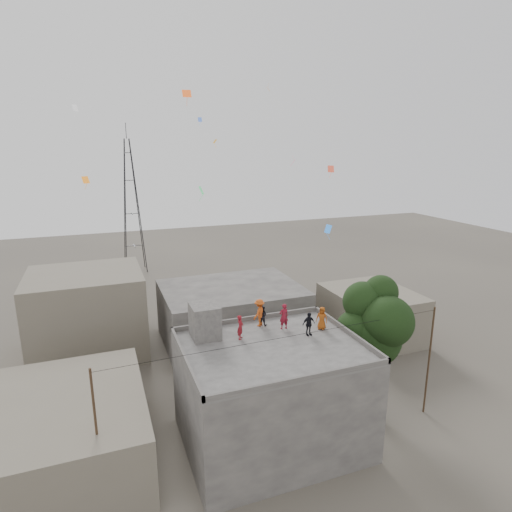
{
  "coord_description": "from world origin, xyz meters",
  "views": [
    {
      "loc": [
        -8.64,
        -20.28,
        17.06
      ],
      "look_at": [
        -0.36,
        1.61,
        11.02
      ],
      "focal_mm": 30.0,
      "sensor_mm": 36.0,
      "label": 1
    }
  ],
  "objects": [
    {
      "name": "parapet",
      "position": [
        0.0,
        0.0,
        6.25
      ],
      "size": [
        10.0,
        8.0,
        0.3
      ],
      "color": "#474543",
      "rests_on": "main_building"
    },
    {
      "name": "tree",
      "position": [
        7.37,
        0.6,
        6.1
      ],
      "size": [
        4.9,
        4.6,
        9.1
      ],
      "color": "black",
      "rests_on": "ground"
    },
    {
      "name": "person_orange_adult",
      "position": [
        0.39,
        2.98,
        6.97
      ],
      "size": [
        1.29,
        1.2,
        1.74
      ],
      "primitive_type": "imported",
      "rotation": [
        0.0,
        0.0,
        -2.5
      ],
      "color": "#C84E16",
      "rests_on": "main_building"
    },
    {
      "name": "utility_line",
      "position": [
        0.5,
        -1.25,
        3.83
      ],
      "size": [
        20.12,
        0.62,
        7.4
      ],
      "color": "black",
      "rests_on": "ground"
    },
    {
      "name": "neighbor_east",
      "position": [
        14.0,
        10.0,
        2.2
      ],
      "size": [
        7.0,
        8.0,
        4.4
      ],
      "primitive_type": "cube",
      "color": "#6C6455",
      "rests_on": "ground"
    },
    {
      "name": "neighbor_north",
      "position": [
        2.0,
        14.0,
        2.5
      ],
      "size": [
        12.0,
        9.0,
        5.0
      ],
      "primitive_type": "cube",
      "color": "#474543",
      "rests_on": "ground"
    },
    {
      "name": "ground",
      "position": [
        0.0,
        0.0,
        0.0
      ],
      "size": [
        140.0,
        140.0,
        0.0
      ],
      "primitive_type": "plane",
      "color": "#48433B",
      "rests_on": "ground"
    },
    {
      "name": "stair_head_box",
      "position": [
        -3.2,
        2.6,
        7.1
      ],
      "size": [
        1.6,
        1.8,
        2.0
      ],
      "primitive_type": "cube",
      "color": "#474543",
      "rests_on": "main_building"
    },
    {
      "name": "person_orange_child",
      "position": [
        3.78,
        1.14,
        6.82
      ],
      "size": [
        0.82,
        0.81,
        1.44
      ],
      "primitive_type": "imported",
      "rotation": [
        0.0,
        0.0,
        -0.76
      ],
      "color": "#9C4511",
      "rests_on": "main_building"
    },
    {
      "name": "person_dark_adult",
      "position": [
        2.62,
        0.64,
        6.82
      ],
      "size": [
        0.87,
        0.44,
        1.44
      ],
      "primitive_type": "imported",
      "rotation": [
        0.0,
        0.0,
        0.1
      ],
      "color": "black",
      "rests_on": "main_building"
    },
    {
      "name": "neighbor_northwest",
      "position": [
        -10.0,
        16.0,
        3.5
      ],
      "size": [
        9.0,
        8.0,
        7.0
      ],
      "primitive_type": "cube",
      "color": "#6C6455",
      "rests_on": "ground"
    },
    {
      "name": "kites",
      "position": [
        0.62,
        7.55,
        16.48
      ],
      "size": [
        16.48,
        16.17,
        10.55
      ],
      "color": "orange",
      "rests_on": "ground"
    },
    {
      "name": "main_building",
      "position": [
        0.0,
        0.0,
        3.05
      ],
      "size": [
        10.0,
        8.0,
        6.1
      ],
      "color": "#474543",
      "rests_on": "ground"
    },
    {
      "name": "person_red_child",
      "position": [
        -1.34,
        1.61,
        6.83
      ],
      "size": [
        0.58,
        0.64,
        1.46
      ],
      "primitive_type": "imported",
      "rotation": [
        0.0,
        0.0,
        1.01
      ],
      "color": "maroon",
      "rests_on": "main_building"
    },
    {
      "name": "person_dark_child",
      "position": [
        0.61,
        3.01,
        6.72
      ],
      "size": [
        0.76,
        0.76,
        1.24
      ],
      "primitive_type": "imported",
      "rotation": [
        0.0,
        0.0,
        2.38
      ],
      "color": "black",
      "rests_on": "main_building"
    },
    {
      "name": "neighbor_west",
      "position": [
        -11.0,
        2.0,
        2.0
      ],
      "size": [
        8.0,
        10.0,
        4.0
      ],
      "primitive_type": "cube",
      "color": "#6C6455",
      "rests_on": "ground"
    },
    {
      "name": "person_red_adult",
      "position": [
        1.62,
        2.0,
        6.91
      ],
      "size": [
        0.61,
        0.42,
        1.63
      ],
      "primitive_type": "imported",
      "rotation": [
        0.0,
        0.0,
        3.19
      ],
      "color": "maroon",
      "rests_on": "main_building"
    },
    {
      "name": "transmission_tower",
      "position": [
        -4.0,
        40.0,
        9.07
      ],
      "size": [
        2.97,
        2.97,
        20.01
      ],
      "color": "black",
      "rests_on": "ground"
    }
  ]
}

